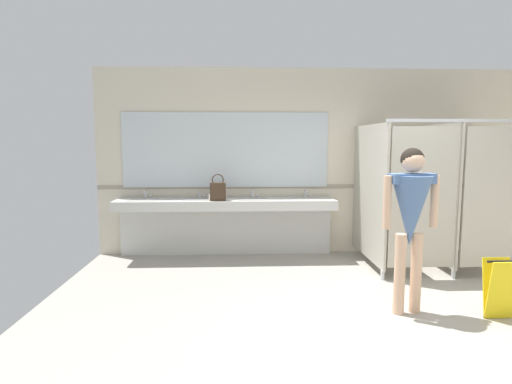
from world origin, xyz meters
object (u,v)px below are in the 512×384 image
Objects in this scene: soap_dispenser at (223,191)px; paper_cup at (211,198)px; wet_floor_sign at (500,288)px; handbag at (218,191)px; person_standing at (411,210)px.

soap_dispenser is 0.35m from paper_cup.
soap_dispenser is at bearing 61.97° from paper_cup.
soap_dispenser is 3.79m from wet_floor_sign.
handbag is 1.74× the size of soap_dispenser.
person_standing is 2.82m from handbag.
wet_floor_sign is (2.86, -2.15, -0.73)m from handbag.
soap_dispenser is (0.06, 0.31, -0.04)m from handbag.
soap_dispenser is 2.61× the size of paper_cup.
paper_cup is at bearing 136.75° from person_standing.
soap_dispenser is at bearing 138.66° from wet_floor_sign.
soap_dispenser reaches higher than wet_floor_sign.
person_standing is 2.89m from paper_cup.
paper_cup is (-2.11, 1.98, -0.13)m from person_standing.
paper_cup is (-0.16, -0.31, -0.05)m from soap_dispenser.
paper_cup is at bearing -118.03° from soap_dispenser.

